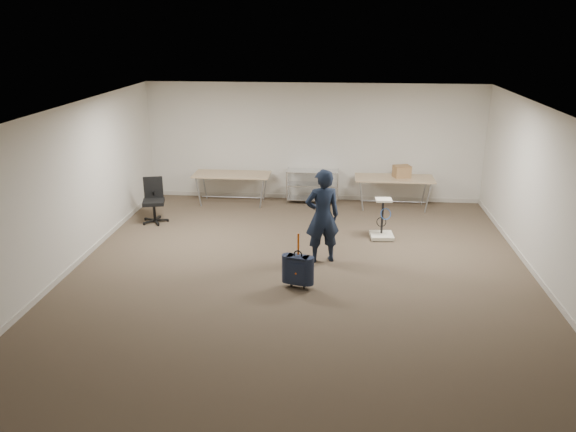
# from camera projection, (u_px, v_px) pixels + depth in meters

# --- Properties ---
(ground) EXTENTS (9.00, 9.00, 0.00)m
(ground) POSITION_uv_depth(u_px,v_px,m) (300.00, 276.00, 9.60)
(ground) COLOR #4E3F2F
(ground) RESTS_ON ground
(room_shell) EXTENTS (8.00, 9.00, 9.00)m
(room_shell) POSITION_uv_depth(u_px,v_px,m) (305.00, 243.00, 10.89)
(room_shell) COLOR silver
(room_shell) RESTS_ON ground
(folding_table_left) EXTENTS (1.80, 0.75, 0.73)m
(folding_table_left) POSITION_uv_depth(u_px,v_px,m) (232.00, 176.00, 13.26)
(folding_table_left) COLOR tan
(folding_table_left) RESTS_ON ground
(folding_table_right) EXTENTS (1.80, 0.75, 0.73)m
(folding_table_right) POSITION_uv_depth(u_px,v_px,m) (394.00, 180.00, 12.94)
(folding_table_right) COLOR tan
(folding_table_right) RESTS_ON ground
(wire_shelf) EXTENTS (1.22, 0.47, 0.80)m
(wire_shelf) POSITION_uv_depth(u_px,v_px,m) (312.00, 185.00, 13.41)
(wire_shelf) COLOR silver
(wire_shelf) RESTS_ON ground
(person) EXTENTS (0.72, 0.57, 1.72)m
(person) POSITION_uv_depth(u_px,v_px,m) (322.00, 216.00, 9.94)
(person) COLOR black
(person) RESTS_ON ground
(suitcase) EXTENTS (0.38, 0.27, 0.94)m
(suitcase) POSITION_uv_depth(u_px,v_px,m) (298.00, 270.00, 9.07)
(suitcase) COLOR #162132
(suitcase) RESTS_ON ground
(office_chair) EXTENTS (0.58, 0.58, 0.96)m
(office_chair) POSITION_uv_depth(u_px,v_px,m) (154.00, 209.00, 12.14)
(office_chair) COLOR black
(office_chair) RESTS_ON ground
(equipment_cart) EXTENTS (0.48, 0.48, 0.83)m
(equipment_cart) POSITION_uv_depth(u_px,v_px,m) (382.00, 228.00, 11.22)
(equipment_cart) COLOR beige
(equipment_cart) RESTS_ON ground
(cardboard_box) EXTENTS (0.43, 0.37, 0.28)m
(cardboard_box) POSITION_uv_depth(u_px,v_px,m) (402.00, 171.00, 12.90)
(cardboard_box) COLOR olive
(cardboard_box) RESTS_ON folding_table_right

